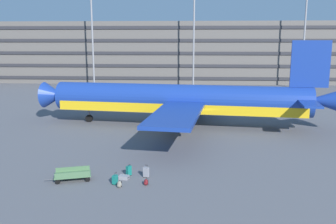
% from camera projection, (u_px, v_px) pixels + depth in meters
% --- Properties ---
extents(ground_plane, '(600.00, 600.00, 0.00)m').
position_uv_depth(ground_plane, '(208.00, 128.00, 42.76)').
color(ground_plane, '#5B5B60').
extents(terminal_structure, '(166.57, 17.78, 14.52)m').
position_uv_depth(terminal_structure, '(198.00, 52.00, 92.68)').
color(terminal_structure, '#605B56').
rests_on(terminal_structure, ground_plane).
extents(airliner, '(35.82, 29.10, 10.11)m').
position_uv_depth(airliner, '(183.00, 100.00, 43.31)').
color(airliner, navy).
rests_on(airliner, ground_plane).
extents(light_mast_left, '(1.80, 0.50, 22.29)m').
position_uv_depth(light_mast_left, '(92.00, 28.00, 77.74)').
color(light_mast_left, gray).
rests_on(light_mast_left, ground_plane).
extents(light_mast_center_left, '(1.80, 0.50, 24.96)m').
position_uv_depth(light_mast_center_left, '(194.00, 21.00, 76.28)').
color(light_mast_center_left, gray).
rests_on(light_mast_center_left, ground_plane).
extents(light_mast_center_right, '(1.80, 0.50, 24.59)m').
position_uv_depth(light_mast_center_right, '(305.00, 21.00, 75.05)').
color(light_mast_center_right, gray).
rests_on(light_mast_center_right, ground_plane).
extents(suitcase_large, '(0.47, 0.36, 0.95)m').
position_uv_depth(suitcase_large, '(146.00, 172.00, 27.24)').
color(suitcase_large, gray).
rests_on(suitcase_large, ground_plane).
extents(suitcase_laid_flat, '(0.39, 0.48, 0.89)m').
position_uv_depth(suitcase_laid_flat, '(115.00, 179.00, 25.94)').
color(suitcase_laid_flat, '#147266').
rests_on(suitcase_laid_flat, ground_plane).
extents(suitcase_navy, '(0.43, 0.45, 0.90)m').
position_uv_depth(suitcase_navy, '(129.00, 171.00, 27.57)').
color(suitcase_navy, '#147266').
rests_on(suitcase_navy, ground_plane).
extents(suitcase_small, '(0.79, 0.63, 0.28)m').
position_uv_depth(suitcase_small, '(124.00, 177.00, 26.99)').
color(suitcase_small, gray).
rests_on(suitcase_small, ground_plane).
extents(backpack_orange, '(0.42, 0.43, 0.51)m').
position_uv_depth(backpack_orange, '(146.00, 182.00, 25.78)').
color(backpack_orange, maroon).
rests_on(backpack_orange, ground_plane).
extents(backpack_red, '(0.43, 0.40, 0.53)m').
position_uv_depth(backpack_red, '(119.00, 184.00, 25.37)').
color(backpack_red, gray).
rests_on(backpack_red, ground_plane).
extents(baggage_cart, '(3.36, 1.98, 0.82)m').
position_uv_depth(baggage_cart, '(73.00, 175.00, 26.70)').
color(baggage_cart, '#4C724C').
rests_on(baggage_cart, ground_plane).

